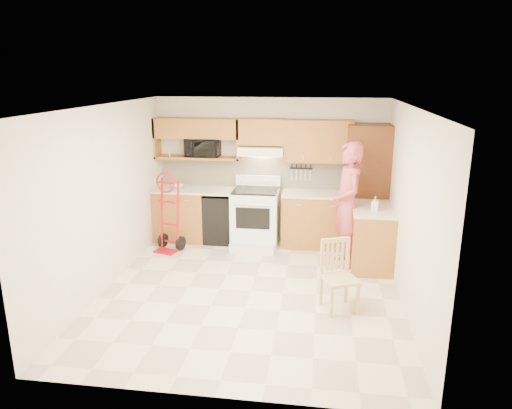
% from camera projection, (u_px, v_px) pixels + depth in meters
% --- Properties ---
extents(floor, '(4.00, 4.50, 0.02)m').
position_uv_depth(floor, '(251.00, 292.00, 6.56)').
color(floor, beige).
rests_on(floor, ground).
extents(ceiling, '(4.00, 4.50, 0.02)m').
position_uv_depth(ceiling, '(250.00, 106.00, 5.89)').
color(ceiling, white).
rests_on(ceiling, ground).
extents(wall_back, '(4.00, 0.02, 2.50)m').
position_uv_depth(wall_back, '(270.00, 170.00, 8.38)').
color(wall_back, beige).
rests_on(wall_back, ground).
extents(wall_front, '(4.00, 0.02, 2.50)m').
position_uv_depth(wall_front, '(211.00, 273.00, 4.07)').
color(wall_front, beige).
rests_on(wall_front, ground).
extents(wall_left, '(0.02, 4.50, 2.50)m').
position_uv_depth(wall_left, '(105.00, 198.00, 6.49)').
color(wall_left, beige).
rests_on(wall_left, ground).
extents(wall_right, '(0.02, 4.50, 2.50)m').
position_uv_depth(wall_right, '(409.00, 210.00, 5.96)').
color(wall_right, beige).
rests_on(wall_right, ground).
extents(backsplash, '(3.92, 0.03, 0.55)m').
position_uv_depth(backsplash, '(270.00, 173.00, 8.37)').
color(backsplash, beige).
rests_on(backsplash, wall_back).
extents(lower_cab_left, '(0.90, 0.60, 0.90)m').
position_uv_depth(lower_cab_left, '(181.00, 215.00, 8.51)').
color(lower_cab_left, '#A76627').
rests_on(lower_cab_left, ground).
extents(dishwasher, '(0.60, 0.60, 0.85)m').
position_uv_depth(dishwasher, '(223.00, 218.00, 8.41)').
color(dishwasher, black).
rests_on(dishwasher, ground).
extents(lower_cab_right, '(1.14, 0.60, 0.90)m').
position_uv_depth(lower_cab_right, '(315.00, 220.00, 8.19)').
color(lower_cab_right, '#A76627').
rests_on(lower_cab_right, ground).
extents(countertop_left, '(1.50, 0.63, 0.04)m').
position_uv_depth(countertop_left, '(197.00, 190.00, 8.34)').
color(countertop_left, beige).
rests_on(countertop_left, lower_cab_left).
extents(countertop_right, '(1.14, 0.63, 0.04)m').
position_uv_depth(countertop_right, '(316.00, 194.00, 8.06)').
color(countertop_right, beige).
rests_on(countertop_right, lower_cab_right).
extents(cab_return_right, '(0.60, 1.00, 0.90)m').
position_uv_depth(cab_return_right, '(371.00, 238.00, 7.31)').
color(cab_return_right, '#A76627').
rests_on(cab_return_right, ground).
extents(countertop_return, '(0.63, 1.00, 0.04)m').
position_uv_depth(countertop_return, '(373.00, 209.00, 7.18)').
color(countertop_return, beige).
rests_on(countertop_return, cab_return_right).
extents(pantry_tall, '(0.70, 0.60, 2.10)m').
position_uv_depth(pantry_tall, '(366.00, 188.00, 7.92)').
color(pantry_tall, '#582B15').
rests_on(pantry_tall, ground).
extents(upper_cab_left, '(1.50, 0.33, 0.34)m').
position_uv_depth(upper_cab_left, '(197.00, 128.00, 8.19)').
color(upper_cab_left, '#A76627').
rests_on(upper_cab_left, wall_back).
extents(upper_shelf_mw, '(1.50, 0.33, 0.04)m').
position_uv_depth(upper_shelf_mw, '(198.00, 157.00, 8.32)').
color(upper_shelf_mw, '#A76627').
rests_on(upper_shelf_mw, wall_back).
extents(upper_cab_center, '(0.76, 0.33, 0.44)m').
position_uv_depth(upper_cab_center, '(262.00, 132.00, 8.04)').
color(upper_cab_center, '#A76627').
rests_on(upper_cab_center, wall_back).
extents(upper_cab_right, '(1.14, 0.33, 0.70)m').
position_uv_depth(upper_cab_right, '(318.00, 141.00, 7.96)').
color(upper_cab_right, '#A76627').
rests_on(upper_cab_right, wall_back).
extents(range_hood, '(0.76, 0.46, 0.14)m').
position_uv_depth(range_hood, '(261.00, 150.00, 8.07)').
color(range_hood, white).
rests_on(range_hood, wall_back).
extents(knife_strip, '(0.40, 0.05, 0.29)m').
position_uv_depth(knife_strip, '(301.00, 172.00, 8.26)').
color(knife_strip, black).
rests_on(knife_strip, backsplash).
extents(microwave, '(0.59, 0.40, 0.32)m').
position_uv_depth(microwave, '(203.00, 147.00, 8.26)').
color(microwave, black).
rests_on(microwave, upper_shelf_mw).
extents(range, '(0.79, 1.04, 1.16)m').
position_uv_depth(range, '(255.00, 213.00, 8.15)').
color(range, white).
rests_on(range, ground).
extents(person, '(0.61, 0.79, 1.93)m').
position_uv_depth(person, '(347.00, 205.00, 7.23)').
color(person, '#BD434F').
rests_on(person, ground).
extents(hand_truck, '(0.58, 0.55, 1.22)m').
position_uv_depth(hand_truck, '(167.00, 216.00, 7.90)').
color(hand_truck, '#B60D17').
rests_on(hand_truck, ground).
extents(dining_chair, '(0.54, 0.56, 0.90)m').
position_uv_depth(dining_chair, '(340.00, 277.00, 5.93)').
color(dining_chair, tan).
rests_on(dining_chair, ground).
extents(soap_bottle, '(0.11, 0.12, 0.21)m').
position_uv_depth(soap_bottle, '(375.00, 203.00, 7.00)').
color(soap_bottle, white).
rests_on(soap_bottle, countertop_return).
extents(bowl, '(0.26, 0.26, 0.05)m').
position_uv_depth(bowl, '(178.00, 187.00, 8.37)').
color(bowl, white).
rests_on(bowl, countertop_left).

